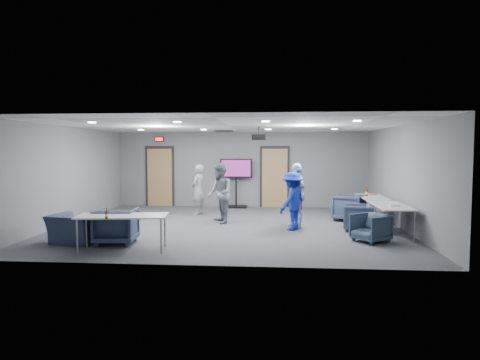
# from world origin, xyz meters

# --- Properties ---
(floor) EXTENTS (9.00, 9.00, 0.00)m
(floor) POSITION_xyz_m (0.00, 0.00, 0.00)
(floor) COLOR #393C41
(floor) RESTS_ON ground
(ceiling) EXTENTS (9.00, 9.00, 0.00)m
(ceiling) POSITION_xyz_m (0.00, 0.00, 2.70)
(ceiling) COLOR white
(ceiling) RESTS_ON wall_back
(wall_back) EXTENTS (9.00, 0.02, 2.70)m
(wall_back) POSITION_xyz_m (0.00, 4.00, 1.35)
(wall_back) COLOR slate
(wall_back) RESTS_ON floor
(wall_front) EXTENTS (9.00, 0.02, 2.70)m
(wall_front) POSITION_xyz_m (0.00, -4.00, 1.35)
(wall_front) COLOR slate
(wall_front) RESTS_ON floor
(wall_left) EXTENTS (0.02, 8.00, 2.70)m
(wall_left) POSITION_xyz_m (-4.50, 0.00, 1.35)
(wall_left) COLOR slate
(wall_left) RESTS_ON floor
(wall_right) EXTENTS (0.02, 8.00, 2.70)m
(wall_right) POSITION_xyz_m (4.50, 0.00, 1.35)
(wall_right) COLOR slate
(wall_right) RESTS_ON floor
(door_left) EXTENTS (1.06, 0.17, 2.24)m
(door_left) POSITION_xyz_m (-3.00, 3.95, 1.07)
(door_left) COLOR black
(door_left) RESTS_ON wall_back
(door_right) EXTENTS (1.06, 0.17, 2.24)m
(door_right) POSITION_xyz_m (1.20, 3.95, 1.07)
(door_right) COLOR black
(door_right) RESTS_ON wall_back
(exit_sign) EXTENTS (0.32, 0.08, 0.16)m
(exit_sign) POSITION_xyz_m (-3.00, 3.93, 2.45)
(exit_sign) COLOR black
(exit_sign) RESTS_ON wall_back
(hvac_diffuser) EXTENTS (0.60, 0.60, 0.03)m
(hvac_diffuser) POSITION_xyz_m (-0.50, 2.80, 2.69)
(hvac_diffuser) COLOR black
(hvac_diffuser) RESTS_ON ceiling
(downlights) EXTENTS (6.18, 3.78, 0.02)m
(downlights) POSITION_xyz_m (0.00, 0.00, 2.68)
(downlights) COLOR white
(downlights) RESTS_ON ceiling
(person_a) EXTENTS (0.51, 0.66, 1.59)m
(person_a) POSITION_xyz_m (-1.23, 1.99, 0.80)
(person_a) COLOR gray
(person_a) RESTS_ON floor
(person_b) EXTENTS (0.90, 1.00, 1.70)m
(person_b) POSITION_xyz_m (-0.33, 0.41, 0.85)
(person_b) COLOR slate
(person_b) RESTS_ON floor
(person_c) EXTENTS (0.69, 1.08, 1.71)m
(person_c) POSITION_xyz_m (1.79, -0.05, 0.86)
(person_c) COLOR #C6D3FF
(person_c) RESTS_ON floor
(person_d) EXTENTS (1.01, 1.11, 1.50)m
(person_d) POSITION_xyz_m (1.66, -0.44, 0.75)
(person_d) COLOR #182C9C
(person_d) RESTS_ON floor
(chair_right_a) EXTENTS (1.11, 1.10, 0.77)m
(chair_right_a) POSITION_xyz_m (3.35, 1.19, 0.38)
(chair_right_a) COLOR #353F5B
(chair_right_a) RESTS_ON floor
(chair_right_b) EXTENTS (0.89, 0.87, 0.68)m
(chair_right_b) POSITION_xyz_m (3.35, -0.37, 0.34)
(chair_right_b) COLOR #3A4765
(chair_right_b) RESTS_ON floor
(chair_right_c) EXTENTS (0.96, 0.96, 0.63)m
(chair_right_c) POSITION_xyz_m (3.35, -1.75, 0.32)
(chair_right_c) COLOR #314155
(chair_right_c) RESTS_ON floor
(chair_front_a) EXTENTS (0.92, 0.94, 0.79)m
(chair_front_a) POSITION_xyz_m (-2.24, -2.40, 0.39)
(chair_front_a) COLOR #35415C
(chair_front_a) RESTS_ON floor
(chair_front_b) EXTENTS (1.13, 1.03, 0.64)m
(chair_front_b) POSITION_xyz_m (-3.18, -2.40, 0.32)
(chair_front_b) COLOR #343F5B
(chair_front_b) RESTS_ON floor
(table_right_a) EXTENTS (0.70, 1.69, 0.73)m
(table_right_a) POSITION_xyz_m (4.00, 1.00, 0.68)
(table_right_a) COLOR #B9BBBE
(table_right_a) RESTS_ON floor
(table_right_b) EXTENTS (0.77, 1.84, 0.73)m
(table_right_b) POSITION_xyz_m (4.00, -0.90, 0.69)
(table_right_b) COLOR #B9BBBE
(table_right_b) RESTS_ON floor
(table_front_left) EXTENTS (1.88, 0.97, 0.73)m
(table_front_left) POSITION_xyz_m (-1.88, -3.00, 0.68)
(table_front_left) COLOR #B9BBBE
(table_front_left) RESTS_ON floor
(bottle_front) EXTENTS (0.06, 0.06, 0.22)m
(bottle_front) POSITION_xyz_m (-2.01, -3.51, 0.81)
(bottle_front) COLOR #612B10
(bottle_front) RESTS_ON table_front_left
(bottle_right) EXTENTS (0.07, 0.07, 0.26)m
(bottle_right) POSITION_xyz_m (3.85, 1.10, 0.83)
(bottle_right) COLOR #612B10
(bottle_right) RESTS_ON table_right_a
(snack_box) EXTENTS (0.23, 0.17, 0.05)m
(snack_box) POSITION_xyz_m (4.09, 1.47, 0.75)
(snack_box) COLOR #C74C31
(snack_box) RESTS_ON table_right_a
(wrapper) EXTENTS (0.22, 0.15, 0.05)m
(wrapper) POSITION_xyz_m (4.04, -1.09, 0.76)
(wrapper) COLOR silver
(wrapper) RESTS_ON table_right_b
(tv_stand) EXTENTS (1.14, 0.54, 1.75)m
(tv_stand) POSITION_xyz_m (-0.17, 3.75, 0.99)
(tv_stand) COLOR black
(tv_stand) RESTS_ON floor
(projector) EXTENTS (0.38, 0.37, 0.37)m
(projector) POSITION_xyz_m (0.78, 0.20, 2.40)
(projector) COLOR black
(projector) RESTS_ON ceiling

